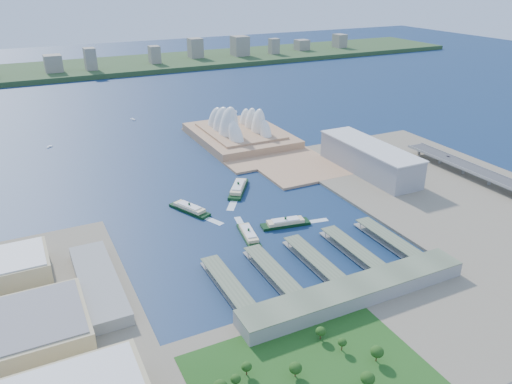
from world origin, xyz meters
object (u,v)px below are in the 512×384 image
ferry_a (189,207)px  ferry_c (249,233)px  car_c (448,156)px  toaster_building (369,159)px  ferry_d (285,221)px  opera_house (240,120)px  ferry_b (238,187)px

ferry_a → ferry_c: size_ratio=1.07×
ferry_c → car_c: car_c is taller
car_c → ferry_a: bearing=-4.2°
toaster_building → ferry_a: 244.58m
ferry_d → opera_house: bearing=-6.2°
ferry_d → ferry_b: bearing=13.0°
ferry_b → ferry_c: ferry_b is taller
ferry_a → toaster_building: bearing=-23.5°
opera_house → ferry_d: 289.57m
ferry_c → car_c: bearing=-160.6°
toaster_building → ferry_b: toaster_building is taller
ferry_b → ferry_d: ferry_b is taller
ferry_a → ferry_d: bearing=-68.3°
toaster_building → ferry_a: bearing=-179.5°
toaster_building → ferry_d: (-166.38, -77.99, -15.64)m
ferry_a → ferry_b: bearing=-3.6°
ferry_a → ferry_d: size_ratio=1.03×
ferry_a → car_c: 354.20m
ferry_a → ferry_b: (70.79, 26.38, 0.57)m
ferry_a → car_c: size_ratio=10.89×
toaster_building → ferry_b: size_ratio=2.64×
opera_house → ferry_c: 308.93m
ferry_c → ferry_d: (44.51, 4.99, 0.19)m
ferry_b → car_c: 287.30m
ferry_d → car_c: (275.38, 49.63, 10.70)m
toaster_building → car_c: size_ratio=32.03×
ferry_b → ferry_c: bearing=-74.9°
ferry_a → ferry_d: (77.70, -75.72, -0.13)m
opera_house → ferry_a: (-154.08, -202.27, -27.02)m
car_c → opera_house: bearing=-48.9°
ferry_b → ferry_c: 113.50m
ferry_c → car_c: (319.89, 54.62, 10.89)m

